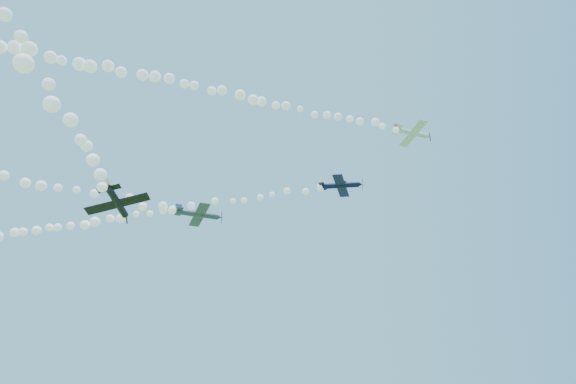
# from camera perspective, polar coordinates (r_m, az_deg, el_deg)

# --- Properties ---
(plane_white) EXTENTS (6.83, 7.24, 2.13)m
(plane_white) POSITION_cam_1_polar(r_m,az_deg,el_deg) (84.45, 14.58, 6.78)
(plane_white) COLOR silver
(smoke_trail_white) EXTENTS (66.64, 26.40, 2.93)m
(smoke_trail_white) POSITION_cam_1_polar(r_m,az_deg,el_deg) (75.00, -11.59, 12.33)
(smoke_trail_white) COLOR white
(plane_navy) EXTENTS (7.37, 7.76, 2.91)m
(plane_navy) POSITION_cam_1_polar(r_m,az_deg,el_deg) (78.27, 6.29, 0.78)
(plane_navy) COLOR #0B0C33
(smoke_trail_navy) EXTENTS (75.46, 16.94, 2.88)m
(smoke_trail_navy) POSITION_cam_1_polar(r_m,az_deg,el_deg) (91.39, -19.72, -2.95)
(smoke_trail_navy) COLOR white
(plane_grey) EXTENTS (7.23, 7.65, 1.99)m
(plane_grey) POSITION_cam_1_polar(r_m,az_deg,el_deg) (74.12, -10.50, -2.62)
(plane_grey) COLOR #353D4E
(plane_black) EXTENTS (7.36, 7.32, 2.40)m
(plane_black) POSITION_cam_1_polar(r_m,az_deg,el_deg) (61.95, -19.55, -1.22)
(plane_black) COLOR black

